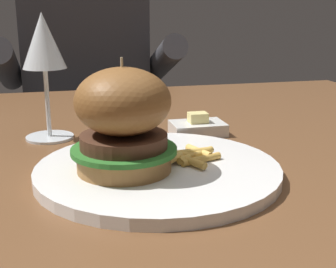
% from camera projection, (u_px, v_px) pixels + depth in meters
% --- Properties ---
extents(dining_table, '(1.12, 0.98, 0.74)m').
position_uv_depth(dining_table, '(177.00, 196.00, 0.74)').
color(dining_table, brown).
rests_on(dining_table, ground).
extents(main_plate, '(0.30, 0.30, 0.01)m').
position_uv_depth(main_plate, '(158.00, 170.00, 0.57)').
color(main_plate, white).
rests_on(main_plate, dining_table).
extents(burger_sandwich, '(0.12, 0.12, 0.13)m').
position_uv_depth(burger_sandwich, '(123.00, 120.00, 0.54)').
color(burger_sandwich, '#9E6B38').
rests_on(burger_sandwich, main_plate).
extents(fries_pile, '(0.10, 0.08, 0.01)m').
position_uv_depth(fries_pile, '(187.00, 156.00, 0.58)').
color(fries_pile, gold).
rests_on(fries_pile, main_plate).
extents(wine_glass, '(0.07, 0.07, 0.19)m').
position_uv_depth(wine_glass, '(44.00, 47.00, 0.70)').
color(wine_glass, silver).
rests_on(wine_glass, dining_table).
extents(butter_dish, '(0.09, 0.06, 0.04)m').
position_uv_depth(butter_dish, '(198.00, 127.00, 0.76)').
color(butter_dish, white).
rests_on(butter_dish, dining_table).
extents(diner_person, '(0.51, 0.36, 1.18)m').
position_uv_depth(diner_person, '(88.00, 130.00, 1.46)').
color(diner_person, '#282833').
rests_on(diner_person, ground).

